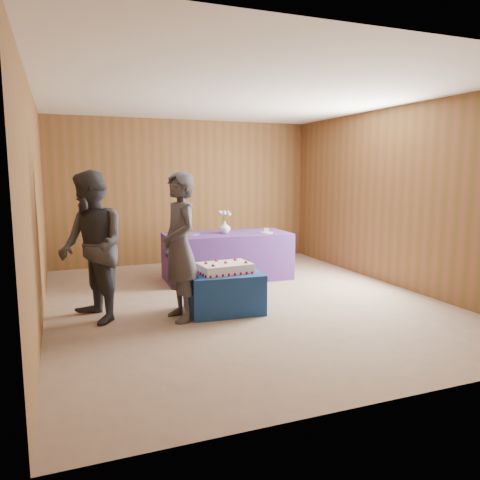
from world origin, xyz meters
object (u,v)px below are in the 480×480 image
cake_table (224,292)px  guest_left (180,247)px  vase (225,227)px  guest_right (92,247)px  serving_table (227,256)px  sheet_cake (225,268)px

cake_table → guest_left: bearing=-165.0°
vase → guest_right: (-2.16, -1.53, 0.03)m
guest_left → guest_right: bearing=-114.7°
serving_table → vase: vase is taller
vase → sheet_cake: bearing=-109.4°
cake_table → guest_left: guest_left is taller
cake_table → sheet_cake: size_ratio=1.29×
serving_table → sheet_cake: size_ratio=2.87×
cake_table → sheet_cake: (0.01, -0.01, 0.31)m
guest_left → guest_right: 1.00m
cake_table → vase: bearing=74.4°
vase → guest_left: size_ratio=0.11×
sheet_cake → guest_right: size_ratio=0.40×
cake_table → guest_right: size_ratio=0.51×
serving_table → guest_right: size_ratio=1.13×
cake_table → sheet_cake: bearing=-22.1°
guest_right → guest_left: bearing=54.7°
cake_table → guest_right: (-1.54, 0.19, 0.63)m
vase → guest_right: 2.64m
sheet_cake → vase: size_ratio=3.58×
guest_left → guest_right: (-0.96, 0.30, 0.01)m
cake_table → guest_right: bearing=177.3°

